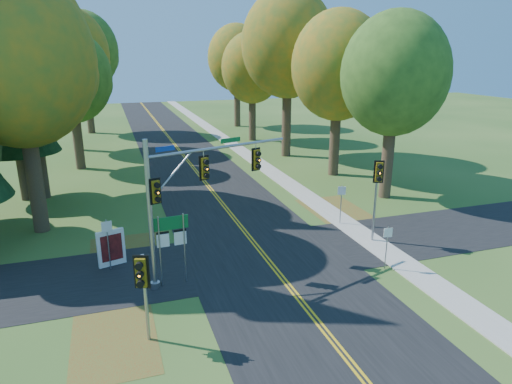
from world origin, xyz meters
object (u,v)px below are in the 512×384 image
object	(u,v)px
east_signal_pole	(378,181)
route_sign_cluster	(172,236)
traffic_mast	(188,189)
info_kiosk	(111,248)

from	to	relation	value
east_signal_pole	route_sign_cluster	distance (m)	11.17
traffic_mast	route_sign_cluster	size ratio (longest dim) A/B	2.14
traffic_mast	east_signal_pole	xyz separation A→B (m)	(10.17, 0.89, -0.78)
traffic_mast	info_kiosk	world-z (taller)	traffic_mast
traffic_mast	route_sign_cluster	distance (m)	2.18
traffic_mast	east_signal_pole	distance (m)	10.23
east_signal_pole	info_kiosk	bearing A→B (deg)	-166.91
traffic_mast	east_signal_pole	world-z (taller)	traffic_mast
route_sign_cluster	info_kiosk	xyz separation A→B (m)	(-2.59, 2.73, -1.40)
info_kiosk	route_sign_cluster	bearing A→B (deg)	-62.96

